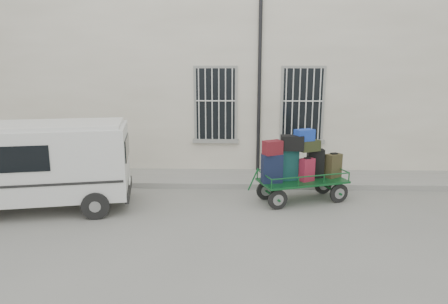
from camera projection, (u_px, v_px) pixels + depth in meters
name	position (u px, v px, depth m)	size (l,w,h in m)	color
ground	(226.00, 205.00, 10.03)	(80.00, 80.00, 0.00)	slate
building	(230.00, 77.00, 14.75)	(24.00, 5.15, 6.00)	beige
sidewalk	(228.00, 178.00, 12.16)	(24.00, 1.70, 0.15)	gray
luggage_cart	(299.00, 166.00, 10.13)	(2.63, 1.65, 1.88)	black
van	(39.00, 161.00, 9.51)	(4.46, 2.59, 2.12)	silver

